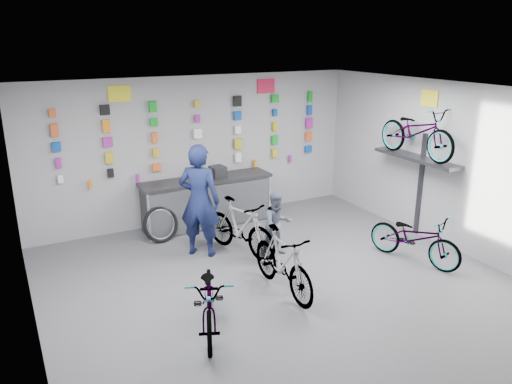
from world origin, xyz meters
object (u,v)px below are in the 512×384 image
counter (207,203)px  bike_left (210,299)px  bike_service (240,227)px  customer (277,224)px  bike_right (415,238)px  bike_center (283,262)px  clerk (199,201)px

counter → bike_left: counter is taller
bike_service → customer: (0.54, -0.37, 0.08)m
bike_left → bike_right: bearing=26.5°
bike_left → bike_center: bike_center is taller
counter → bike_right: size_ratio=1.61×
counter → bike_center: (-0.09, -3.15, 0.01)m
clerk → bike_left: bearing=112.1°
customer → bike_service: bearing=145.4°
bike_left → bike_center: size_ratio=1.02×
bike_left → bike_right: size_ratio=1.01×
counter → bike_service: bike_service is taller
bike_right → bike_service: 3.02m
bike_service → bike_right: bearing=-52.4°
bike_center → bike_service: 1.58m
clerk → customer: 1.42m
bike_center → bike_service: bike_service is taller
clerk → bike_right: bearing=-171.6°
bike_right → bike_service: size_ratio=1.00×
bike_left → bike_service: bearing=76.6°
bike_left → customer: 2.55m
counter → bike_left: 3.85m
bike_center → counter: bearing=88.3°
clerk → customer: (1.17, -0.68, -0.42)m
counter → bike_left: (-1.45, -3.57, -0.04)m
counter → clerk: 1.52m
counter → bike_right: counter is taller
bike_right → bike_left: bearing=166.4°
bike_left → clerk: clerk is taller
bike_left → customer: size_ratio=1.44×
bike_left → bike_center: 1.42m
bike_left → bike_center: bearing=39.2°
bike_service → customer: 0.66m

